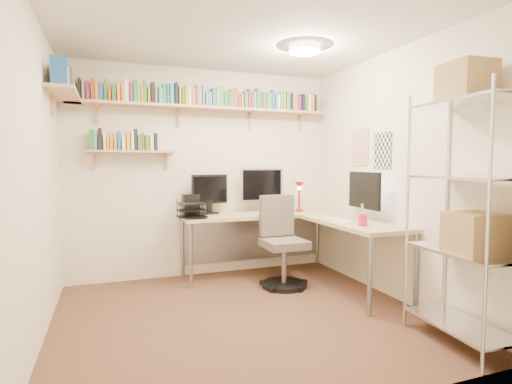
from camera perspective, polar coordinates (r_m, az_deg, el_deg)
ground at (r=3.74m, az=-1.90°, el=-17.27°), size 3.20×3.20×0.00m
room_shell at (r=3.50m, az=-1.89°, el=7.12°), size 3.24×3.04×2.52m
wall_shelves at (r=4.70m, az=-12.14°, el=12.14°), size 3.12×1.09×0.80m
corner_desk at (r=4.67m, az=2.48°, el=-3.47°), size 2.03×1.97×1.32m
office_chair at (r=4.50m, az=3.74°, el=-7.99°), size 0.53×0.54×1.01m
wire_rack at (r=3.29m, az=28.08°, el=1.37°), size 0.48×0.86×2.10m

